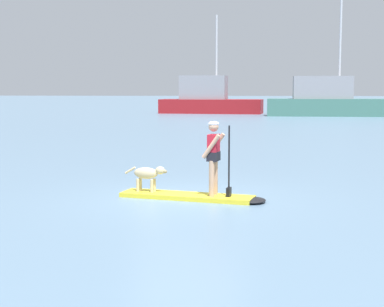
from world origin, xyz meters
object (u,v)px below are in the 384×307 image
object	(u,v)px
moored_boat_far_port	(209,99)
moored_boat_far_starboard	(329,101)
paddleboard	(196,197)
dog	(148,174)
person_paddler	(214,153)

from	to	relation	value
moored_boat_far_port	moored_boat_far_starboard	bearing A→B (deg)	-22.32
moored_boat_far_starboard	paddleboard	bearing A→B (deg)	-100.51
moored_boat_far_port	dog	bearing A→B (deg)	-86.72
person_paddler	moored_boat_far_starboard	size ratio (longest dim) A/B	0.13
person_paddler	dog	world-z (taller)	person_paddler
person_paddler	moored_boat_far_starboard	xyz separation A→B (m)	(7.24, 41.25, 0.32)
person_paddler	moored_boat_far_port	distance (m)	46.12
paddleboard	dog	size ratio (longest dim) A/B	3.24
paddleboard	person_paddler	bearing A→B (deg)	-11.82
moored_boat_far_starboard	moored_boat_far_port	bearing A→B (deg)	157.68
paddleboard	moored_boat_far_port	size ratio (longest dim) A/B	0.32
paddleboard	moored_boat_far_starboard	size ratio (longest dim) A/B	0.27
dog	moored_boat_far_port	size ratio (longest dim) A/B	0.10
person_paddler	moored_boat_far_port	world-z (taller)	moored_boat_far_port
person_paddler	moored_boat_far_starboard	bearing A→B (deg)	80.04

